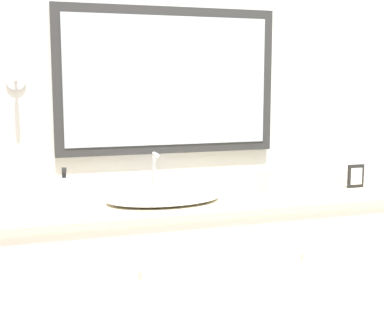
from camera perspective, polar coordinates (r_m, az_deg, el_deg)
wall_back at (r=2.77m, az=-0.82°, el=5.46°), size 8.00×0.18×2.55m
vanity_counter at (r=2.65m, az=1.31°, el=-13.48°), size 2.12×0.59×0.86m
sink_basin at (r=2.44m, az=-3.09°, el=-4.41°), size 0.52×0.38×0.21m
soap_bottle at (r=2.32m, az=-13.43°, el=-3.91°), size 0.07×0.07×0.19m
appliance_box at (r=2.67m, az=9.97°, el=-2.69°), size 0.23×0.14×0.11m
picture_frame at (r=2.87m, az=17.06°, el=-2.06°), size 0.09×0.01×0.12m
hand_towel_near_sink at (r=2.42m, az=-16.68°, el=-4.91°), size 0.18×0.10×0.04m
hand_towel_far_corner at (r=2.89m, az=11.03°, el=-2.58°), size 0.15×0.14×0.04m
metal_tray at (r=3.10m, az=16.99°, el=-2.37°), size 0.15×0.12×0.01m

